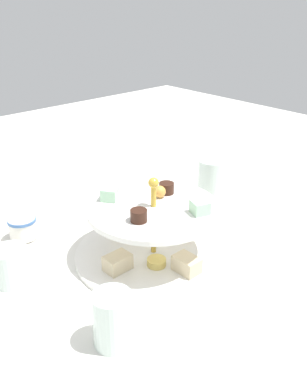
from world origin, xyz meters
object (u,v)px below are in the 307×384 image
(tiered_serving_stand, at_px, (154,235))
(water_glass_tall_right, at_px, (211,183))
(water_glass_mid_back, at_px, (113,319))
(water_glass_short_left, at_px, (11,266))
(teacup_with_saucer, at_px, (23,229))
(butter_knife_right, at_px, (89,196))

(tiered_serving_stand, xyz_separation_m, water_glass_tall_right, (-0.07, 0.26, 0.01))
(water_glass_tall_right, bearing_deg, water_glass_mid_back, -65.91)
(water_glass_short_left, height_order, teacup_with_saucer, water_glass_short_left)
(water_glass_short_left, distance_m, butter_knife_right, 0.37)
(butter_knife_right, bearing_deg, tiered_serving_stand, 100.66)
(water_glass_short_left, height_order, butter_knife_right, water_glass_short_left)
(tiered_serving_stand, distance_m, water_glass_mid_back, 0.24)
(tiered_serving_stand, distance_m, water_glass_tall_right, 0.27)
(tiered_serving_stand, bearing_deg, water_glass_tall_right, 106.00)
(tiered_serving_stand, bearing_deg, butter_knife_right, 168.98)
(water_glass_tall_right, xyz_separation_m, teacup_with_saucer, (-0.16, -0.42, -0.03))
(water_glass_tall_right, relative_size, butter_knife_right, 0.68)
(water_glass_short_left, bearing_deg, water_glass_tall_right, 85.90)
(teacup_with_saucer, height_order, water_glass_mid_back, water_glass_mid_back)
(tiered_serving_stand, height_order, water_glass_tall_right, tiered_serving_stand)
(teacup_with_saucer, xyz_separation_m, butter_knife_right, (-0.08, 0.22, -0.02))
(tiered_serving_stand, xyz_separation_m, teacup_with_saucer, (-0.23, -0.16, -0.02))
(water_glass_short_left, height_order, water_glass_mid_back, water_glass_mid_back)
(water_glass_short_left, bearing_deg, water_glass_mid_back, 10.00)
(water_glass_tall_right, height_order, water_glass_mid_back, water_glass_tall_right)
(tiered_serving_stand, height_order, teacup_with_saucer, tiered_serving_stand)
(butter_knife_right, bearing_deg, water_glass_mid_back, 81.07)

